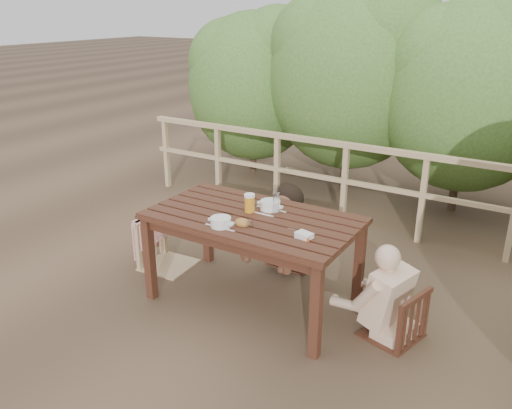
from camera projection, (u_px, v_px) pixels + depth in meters
The scene contains 16 objects.
ground at pixel (253, 300), 4.62m from camera, with size 60.00×60.00×0.00m, color brown.
table at pixel (253, 260), 4.48m from camera, with size 1.74×0.98×0.80m, color #3A1D13.
chair_left at pixel (166, 222), 5.07m from camera, with size 0.48×0.48×0.96m, color tan.
chair_far at pixel (296, 222), 5.15m from camera, with size 0.45×0.45×0.90m, color #3A1D13.
chair_right at pixel (396, 290), 3.99m from camera, with size 0.42×0.42×0.84m, color #3A1D13.
woman at pixel (297, 200), 5.09m from camera, with size 0.54×0.66×1.34m, color black, non-canonical shape.
diner_right at pixel (402, 267), 3.90m from camera, with size 0.50×0.61×1.23m, color beige, non-canonical shape.
railing at pixel (344, 185), 6.03m from camera, with size 5.60×0.10×1.01m, color tan.
hedge_row at pixel (421, 54), 6.28m from camera, with size 6.60×1.60×3.80m, color #3F6128, non-canonical shape.
soup_near at pixel (221, 223), 4.10m from camera, with size 0.28×0.28×0.09m, color white.
soup_far at pixel (270, 206), 4.44m from camera, with size 0.29×0.29×0.10m, color silver.
bread_roll at pixel (242, 223), 4.13m from camera, with size 0.13×0.10×0.07m, color #965D2F.
beer_glass at pixel (250, 204), 4.38m from camera, with size 0.09×0.09×0.17m, color gold.
bottle at pixel (276, 201), 4.34m from camera, with size 0.06×0.06×0.25m, color white.
tumbler at pixel (249, 224), 4.10m from camera, with size 0.06×0.06×0.07m, color silver.
butter_tub at pixel (304, 236), 3.91m from camera, with size 0.13×0.09×0.06m, color white.
Camera 1 is at (2.13, -3.39, 2.46)m, focal length 36.49 mm.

